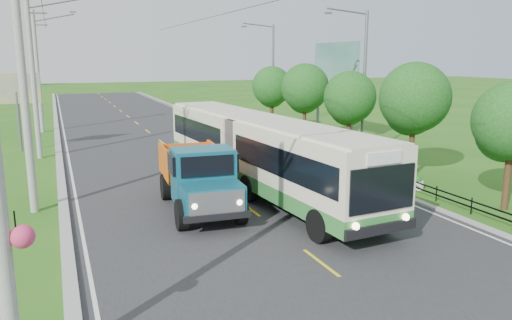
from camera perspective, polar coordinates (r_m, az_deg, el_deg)
ground at (r=15.77m, az=7.41°, el=-11.59°), size 240.00×240.00×0.00m
road at (r=33.93m, az=-9.35°, el=0.98°), size 14.00×120.00×0.02m
curb_left at (r=33.14m, az=-21.58°, el=0.17°), size 0.40×120.00×0.15m
curb_right at (r=36.13m, az=1.77°, el=1.84°), size 0.30×120.00×0.10m
edge_line_left at (r=33.15m, az=-20.62°, el=0.15°), size 0.12×120.00×0.00m
edge_line_right at (r=35.94m, az=1.04°, el=1.75°), size 0.12×120.00×0.00m
centre_dash at (r=15.76m, az=7.41°, el=-11.52°), size 0.12×2.20×0.00m
railing_right at (r=31.19m, az=7.66°, el=0.64°), size 0.04×40.00×0.60m
pole_near at (r=21.62m, az=-24.96°, el=7.65°), size 3.51×0.32×10.00m
pole_mid at (r=33.60m, az=-24.07°, el=8.77°), size 3.51×0.32×10.00m
pole_far at (r=45.59m, az=-23.65°, el=9.30°), size 3.51×0.32×10.00m
tree_second at (r=22.71m, az=27.10°, el=3.60°), size 3.18×3.26×5.30m
tree_third at (r=26.94m, az=17.55°, el=6.40°), size 3.60×3.62×6.00m
tree_fourth at (r=31.82m, az=10.62°, el=6.74°), size 3.24×3.31×5.40m
tree_fifth at (r=36.98m, az=5.60°, el=7.95°), size 3.48×3.52×5.80m
tree_back at (r=42.39m, az=1.80°, el=8.19°), size 3.30×3.36×5.50m
streetlight_mid at (r=32.05m, az=12.05°, el=9.08°), size 3.02×0.20×9.07m
streetlight_far at (r=44.35m, az=1.77°, el=9.96°), size 3.02×0.20×9.07m
planter_near at (r=25.11m, az=17.91°, el=-2.55°), size 0.64×0.64×0.67m
planter_mid at (r=31.49m, az=8.61°, el=0.69°), size 0.64×0.64×0.67m
planter_far at (r=38.48m, az=2.55°, el=2.79°), size 0.64×0.64×0.67m
billboard_left at (r=36.71m, az=-25.72°, el=6.86°), size 3.00×0.20×5.20m
billboard_right at (r=37.99m, az=9.06°, el=10.21°), size 0.24×6.00×7.30m
bus at (r=23.49m, az=0.26°, el=1.45°), size 4.15×17.76×3.40m
dump_truck at (r=20.52m, az=-6.58°, el=-1.52°), size 2.96×6.68×2.74m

